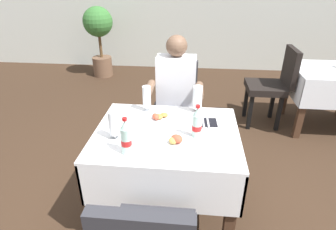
{
  "coord_description": "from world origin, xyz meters",
  "views": [
    {
      "loc": [
        0.3,
        -1.57,
        1.75
      ],
      "look_at": [
        0.12,
        0.21,
        0.82
      ],
      "focal_mm": 29.62,
      "sensor_mm": 36.0,
      "label": 1
    }
  ],
  "objects_px": {
    "plate_far_diner": "(159,118)",
    "beer_glass_right": "(114,125)",
    "chair_far_diner_seat": "(175,106)",
    "seated_diner_far": "(176,96)",
    "background_chair_left": "(274,83)",
    "main_dining_table": "(167,152)",
    "cola_bottle_secondary": "(197,124)",
    "beer_glass_middle": "(147,98)",
    "potted_plant_corner": "(99,33)",
    "plate_near_camera": "(176,141)",
    "cola_bottle_primary": "(126,138)",
    "napkin_cutlery_set": "(205,122)",
    "background_dining_table": "(330,85)",
    "beer_glass_left": "(197,99)"
  },
  "relations": [
    {
      "from": "beer_glass_middle",
      "to": "beer_glass_left",
      "type": "bearing_deg",
      "value": 2.93
    },
    {
      "from": "plate_near_camera",
      "to": "cola_bottle_primary",
      "type": "distance_m",
      "value": 0.33
    },
    {
      "from": "beer_glass_left",
      "to": "beer_glass_right",
      "type": "distance_m",
      "value": 0.71
    },
    {
      "from": "main_dining_table",
      "to": "potted_plant_corner",
      "type": "bearing_deg",
      "value": 115.72
    },
    {
      "from": "plate_near_camera",
      "to": "beer_glass_middle",
      "type": "distance_m",
      "value": 0.54
    },
    {
      "from": "seated_diner_far",
      "to": "beer_glass_left",
      "type": "distance_m",
      "value": 0.44
    },
    {
      "from": "seated_diner_far",
      "to": "background_dining_table",
      "type": "relative_size",
      "value": 1.43
    },
    {
      "from": "beer_glass_right",
      "to": "plate_near_camera",
      "type": "bearing_deg",
      "value": -3.15
    },
    {
      "from": "plate_near_camera",
      "to": "cola_bottle_primary",
      "type": "height_order",
      "value": "cola_bottle_primary"
    },
    {
      "from": "potted_plant_corner",
      "to": "beer_glass_left",
      "type": "bearing_deg",
      "value": -58.47
    },
    {
      "from": "beer_glass_left",
      "to": "beer_glass_middle",
      "type": "bearing_deg",
      "value": -177.07
    },
    {
      "from": "main_dining_table",
      "to": "beer_glass_right",
      "type": "xyz_separation_m",
      "value": [
        -0.34,
        -0.12,
        0.28
      ]
    },
    {
      "from": "seated_diner_far",
      "to": "beer_glass_left",
      "type": "height_order",
      "value": "seated_diner_far"
    },
    {
      "from": "main_dining_table",
      "to": "seated_diner_far",
      "type": "bearing_deg",
      "value": 89.04
    },
    {
      "from": "beer_glass_right",
      "to": "background_dining_table",
      "type": "distance_m",
      "value": 2.73
    },
    {
      "from": "cola_bottle_primary",
      "to": "background_chair_left",
      "type": "xyz_separation_m",
      "value": [
        1.35,
        1.85,
        -0.29
      ]
    },
    {
      "from": "plate_near_camera",
      "to": "plate_far_diner",
      "type": "bearing_deg",
      "value": 116.06
    },
    {
      "from": "seated_diner_far",
      "to": "beer_glass_right",
      "type": "relative_size",
      "value": 6.23
    },
    {
      "from": "main_dining_table",
      "to": "background_dining_table",
      "type": "distance_m",
      "value": 2.37
    },
    {
      "from": "chair_far_diner_seat",
      "to": "potted_plant_corner",
      "type": "bearing_deg",
      "value": 122.95
    },
    {
      "from": "beer_glass_middle",
      "to": "potted_plant_corner",
      "type": "relative_size",
      "value": 0.17
    },
    {
      "from": "background_chair_left",
      "to": "cola_bottle_primary",
      "type": "bearing_deg",
      "value": -126.23
    },
    {
      "from": "plate_near_camera",
      "to": "beer_glass_left",
      "type": "distance_m",
      "value": 0.51
    },
    {
      "from": "seated_diner_far",
      "to": "cola_bottle_primary",
      "type": "distance_m",
      "value": 1.02
    },
    {
      "from": "main_dining_table",
      "to": "chair_far_diner_seat",
      "type": "height_order",
      "value": "chair_far_diner_seat"
    },
    {
      "from": "main_dining_table",
      "to": "cola_bottle_secondary",
      "type": "height_order",
      "value": "cola_bottle_secondary"
    },
    {
      "from": "seated_diner_far",
      "to": "napkin_cutlery_set",
      "type": "relative_size",
      "value": 6.54
    },
    {
      "from": "seated_diner_far",
      "to": "beer_glass_middle",
      "type": "relative_size",
      "value": 5.97
    },
    {
      "from": "beer_glass_left",
      "to": "background_dining_table",
      "type": "bearing_deg",
      "value": 38.14
    },
    {
      "from": "chair_far_diner_seat",
      "to": "beer_glass_left",
      "type": "height_order",
      "value": "chair_far_diner_seat"
    },
    {
      "from": "chair_far_diner_seat",
      "to": "seated_diner_far",
      "type": "height_order",
      "value": "seated_diner_far"
    },
    {
      "from": "beer_glass_right",
      "to": "chair_far_diner_seat",
      "type": "bearing_deg",
      "value": 70.06
    },
    {
      "from": "cola_bottle_primary",
      "to": "potted_plant_corner",
      "type": "relative_size",
      "value": 0.2
    },
    {
      "from": "chair_far_diner_seat",
      "to": "seated_diner_far",
      "type": "xyz_separation_m",
      "value": [
        0.01,
        -0.11,
        0.16
      ]
    },
    {
      "from": "cola_bottle_secondary",
      "to": "main_dining_table",
      "type": "bearing_deg",
      "value": 165.24
    },
    {
      "from": "plate_near_camera",
      "to": "cola_bottle_primary",
      "type": "relative_size",
      "value": 0.89
    },
    {
      "from": "plate_far_diner",
      "to": "background_dining_table",
      "type": "xyz_separation_m",
      "value": [
        1.86,
        1.4,
        -0.21
      ]
    },
    {
      "from": "beer_glass_right",
      "to": "background_chair_left",
      "type": "distance_m",
      "value": 2.26
    },
    {
      "from": "potted_plant_corner",
      "to": "plate_far_diner",
      "type": "bearing_deg",
      "value": -64.25
    },
    {
      "from": "chair_far_diner_seat",
      "to": "beer_glass_middle",
      "type": "distance_m",
      "value": 0.61
    },
    {
      "from": "beer_glass_middle",
      "to": "cola_bottle_primary",
      "type": "height_order",
      "value": "cola_bottle_primary"
    },
    {
      "from": "background_chair_left",
      "to": "potted_plant_corner",
      "type": "xyz_separation_m",
      "value": [
        -2.65,
        1.58,
        0.22
      ]
    },
    {
      "from": "cola_bottle_secondary",
      "to": "background_dining_table",
      "type": "distance_m",
      "value": 2.28
    },
    {
      "from": "main_dining_table",
      "to": "background_chair_left",
      "type": "xyz_separation_m",
      "value": [
        1.13,
        1.57,
        -0.01
      ]
    },
    {
      "from": "plate_far_diner",
      "to": "beer_glass_right",
      "type": "height_order",
      "value": "beer_glass_right"
    },
    {
      "from": "plate_far_diner",
      "to": "main_dining_table",
      "type": "bearing_deg",
      "value": -64.71
    },
    {
      "from": "plate_near_camera",
      "to": "beer_glass_middle",
      "type": "xyz_separation_m",
      "value": [
        -0.27,
        0.46,
        0.09
      ]
    },
    {
      "from": "napkin_cutlery_set",
      "to": "cola_bottle_primary",
      "type": "bearing_deg",
      "value": -138.83
    },
    {
      "from": "seated_diner_far",
      "to": "cola_bottle_secondary",
      "type": "relative_size",
      "value": 5.18
    },
    {
      "from": "beer_glass_right",
      "to": "napkin_cutlery_set",
      "type": "distance_m",
      "value": 0.68
    }
  ]
}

